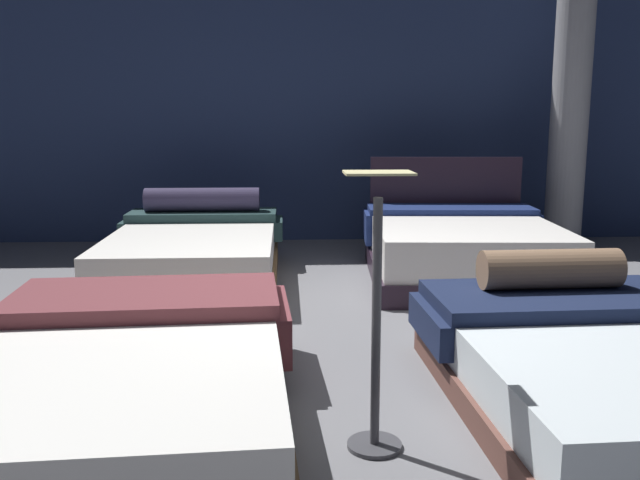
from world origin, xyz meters
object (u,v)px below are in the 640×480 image
bed_0 (130,379)px  bed_2 (194,254)px  bed_3 (462,248)px  support_pillar (572,85)px  bed_1 (600,366)px  price_sign (376,343)px

bed_0 → bed_2: (-0.06, 2.76, 0.03)m
bed_0 → bed_3: (2.29, 2.79, 0.06)m
bed_0 → support_pillar: support_pillar is taller
bed_1 → price_sign: size_ratio=1.72×
support_pillar → bed_2: bearing=-161.4°
bed_1 → bed_3: (0.02, 2.74, 0.06)m
bed_0 → bed_3: bearing=47.2°
price_sign → bed_1: bearing=17.2°
bed_0 → bed_2: 2.76m
bed_0 → bed_3: 3.61m
price_sign → support_pillar: bearing=59.1°
bed_1 → price_sign: 1.24m
bed_1 → bed_2: bearing=128.6°
bed_0 → bed_2: bearing=87.9°
price_sign → bed_2: bearing=110.9°
bed_2 → bed_3: bed_3 is taller
bed_1 → bed_3: bearing=87.5°
support_pillar → bed_3: bearing=-138.7°
bed_0 → bed_3: size_ratio=1.09×
bed_2 → bed_3: 2.35m
bed_3 → support_pillar: bearing=44.6°
bed_1 → bed_2: size_ratio=0.97×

